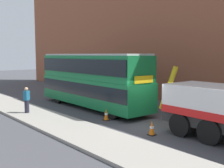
% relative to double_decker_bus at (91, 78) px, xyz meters
% --- Properties ---
extents(ground_plane, '(120.00, 120.00, 0.00)m').
position_rel_double_decker_bus_xyz_m(ground_plane, '(6.53, -0.30, -2.23)').
color(ground_plane, '#424247').
extents(near_kerb, '(60.00, 2.80, 0.15)m').
position_rel_double_decker_bus_xyz_m(near_kerb, '(6.53, -4.50, -2.16)').
color(near_kerb, gray).
rests_on(near_kerb, ground_plane).
extents(double_decker_bus, '(11.11, 2.89, 4.06)m').
position_rel_double_decker_bus_xyz_m(double_decker_bus, '(0.00, 0.00, 0.00)').
color(double_decker_bus, '#146B38').
rests_on(double_decker_bus, ground_plane).
extents(pedestrian_onlooker, '(0.44, 0.48, 1.71)m').
position_rel_double_decker_bus_xyz_m(pedestrian_onlooker, '(-0.76, -4.75, -1.25)').
color(pedestrian_onlooker, '#232333').
rests_on(pedestrian_onlooker, near_kerb).
extents(traffic_cone_near_bus, '(0.36, 0.36, 0.72)m').
position_rel_double_decker_bus_xyz_m(traffic_cone_near_bus, '(3.83, -1.69, -1.89)').
color(traffic_cone_near_bus, orange).
rests_on(traffic_cone_near_bus, ground_plane).
extents(traffic_cone_midway, '(0.36, 0.36, 0.72)m').
position_rel_double_decker_bus_xyz_m(traffic_cone_midway, '(7.69, -1.92, -1.89)').
color(traffic_cone_midway, orange).
rests_on(traffic_cone_midway, ground_plane).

